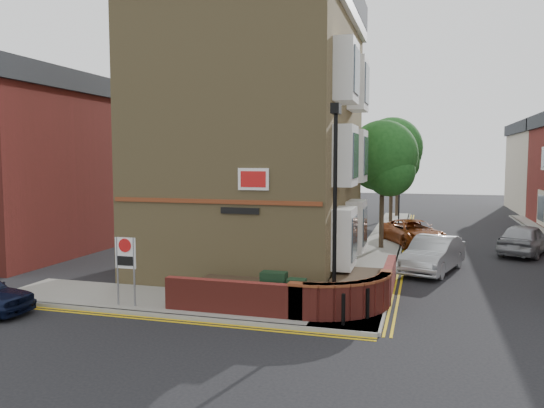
{
  "coord_description": "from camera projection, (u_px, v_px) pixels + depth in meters",
  "views": [
    {
      "loc": [
        4.11,
        -14.25,
        4.85
      ],
      "look_at": [
        -1.14,
        4.0,
        3.19
      ],
      "focal_mm": 35.0,
      "sensor_mm": 36.0,
      "label": 1
    }
  ],
  "objects": [
    {
      "name": "pavement_corner",
      "position": [
        183.0,
        302.0,
        17.59
      ],
      "size": [
        13.0,
        3.0,
        0.12
      ],
      "primitive_type": "cube",
      "color": "gray",
      "rests_on": "ground"
    },
    {
      "name": "lamppost",
      "position": [
        335.0,
        209.0,
        15.61
      ],
      "size": [
        0.25,
        0.5,
        6.3
      ],
      "color": "black",
      "rests_on": "pavement_corner"
    },
    {
      "name": "red_car_main",
      "position": [
        413.0,
        233.0,
        29.46
      ],
      "size": [
        4.18,
        5.53,
        1.4
      ],
      "primitive_type": "imported",
      "rotation": [
        0.0,
        0.0,
        0.43
      ],
      "color": "#85350E",
      "rests_on": "ground"
    },
    {
      "name": "utility_cabinet_small",
      "position": [
        297.0,
        297.0,
        15.96
      ],
      "size": [
        0.55,
        0.4,
        1.1
      ],
      "primitive_type": "cube",
      "color": "black",
      "rests_on": "pavement_corner"
    },
    {
      "name": "traffic_light_assembly",
      "position": [
        399.0,
        186.0,
        38.23
      ],
      "size": [
        0.2,
        0.16,
        4.2
      ],
      "color": "black",
      "rests_on": "pavement_main"
    },
    {
      "name": "bollard_near",
      "position": [
        343.0,
        309.0,
        14.98
      ],
      "size": [
        0.11,
        0.11,
        0.9
      ],
      "primitive_type": "cylinder",
      "color": "black",
      "rests_on": "pavement_corner"
    },
    {
      "name": "tree_far",
      "position": [
        398.0,
        157.0,
        42.98
      ],
      "size": [
        3.81,
        3.81,
        7.0
      ],
      "color": "#382B1E",
      "rests_on": "pavement_main"
    },
    {
      "name": "garden_wall",
      "position": [
        292.0,
        304.0,
        17.59
      ],
      "size": [
        6.8,
        6.0,
        1.2
      ],
      "primitive_type": null,
      "color": "maroon",
      "rests_on": "ground"
    },
    {
      "name": "zone_sign",
      "position": [
        126.0,
        258.0,
        16.91
      ],
      "size": [
        0.72,
        0.07,
        2.2
      ],
      "color": "slate",
      "rests_on": "pavement_corner"
    },
    {
      "name": "kerb_main_near",
      "position": [
        402.0,
        243.0,
        29.68
      ],
      "size": [
        0.15,
        32.0,
        0.12
      ],
      "primitive_type": "cube",
      "color": "gray",
      "rests_on": "ground"
    },
    {
      "name": "tree_near",
      "position": [
        383.0,
        161.0,
        27.68
      ],
      "size": [
        3.64,
        3.65,
        6.7
      ],
      "color": "#382B1E",
      "rests_on": "pavement_main"
    },
    {
      "name": "corner_building",
      "position": [
        260.0,
        126.0,
        23.1
      ],
      "size": [
        8.95,
        10.4,
        13.6
      ],
      "color": "olive",
      "rests_on": "ground"
    },
    {
      "name": "bollard_far",
      "position": [
        368.0,
        304.0,
        15.58
      ],
      "size": [
        0.11,
        0.11,
        0.9
      ],
      "primitive_type": "cylinder",
      "color": "black",
      "rests_on": "pavement_corner"
    },
    {
      "name": "ground",
      "position": [
        272.0,
        327.0,
        15.2
      ],
      "size": [
        120.0,
        120.0,
        0.0
      ],
      "primitive_type": "plane",
      "color": "black",
      "rests_on": "ground"
    },
    {
      "name": "tree_mid",
      "position": [
        392.0,
        153.0,
        35.3
      ],
      "size": [
        4.03,
        4.03,
        7.42
      ],
      "color": "#382B1E",
      "rests_on": "pavement_main"
    },
    {
      "name": "yellow_lines_main",
      "position": [
        406.0,
        245.0,
        29.62
      ],
      "size": [
        0.28,
        32.0,
        0.01
      ],
      "primitive_type": "cube",
      "color": "gold",
      "rests_on": "ground"
    },
    {
      "name": "yellow_lines_side",
      "position": [
        158.0,
        319.0,
        15.92
      ],
      "size": [
        13.0,
        0.28,
        0.01
      ],
      "primitive_type": "cube",
      "color": "gold",
      "rests_on": "ground"
    },
    {
      "name": "silver_car_near",
      "position": [
        433.0,
        254.0,
        22.52
      ],
      "size": [
        2.85,
        4.84,
        1.51
      ],
      "primitive_type": "imported",
      "rotation": [
        0.0,
        0.0,
        -0.29
      ],
      "color": "#B5B9BE",
      "rests_on": "ground"
    },
    {
      "name": "utility_cabinet_large",
      "position": [
        274.0,
        291.0,
        16.46
      ],
      "size": [
        0.8,
        0.45,
        1.2
      ],
      "primitive_type": "cube",
      "color": "black",
      "rests_on": "pavement_corner"
    },
    {
      "name": "pavement_main",
      "position": [
        384.0,
        243.0,
        29.96
      ],
      "size": [
        2.0,
        32.0,
        0.12
      ],
      "primitive_type": "cube",
      "color": "gray",
      "rests_on": "ground"
    },
    {
      "name": "silver_car_far",
      "position": [
        525.0,
        239.0,
        26.54
      ],
      "size": [
        3.44,
        4.96,
        1.57
      ],
      "primitive_type": "imported",
      "rotation": [
        0.0,
        0.0,
        2.76
      ],
      "color": "gray",
      "rests_on": "ground"
    },
    {
      "name": "kerb_side",
      "position": [
        161.0,
        315.0,
        16.15
      ],
      "size": [
        13.0,
        0.15,
        0.12
      ],
      "primitive_type": "cube",
      "color": "gray",
      "rests_on": "ground"
    },
    {
      "name": "side_building",
      "position": [
        29.0,
        164.0,
        26.59
      ],
      "size": [
        6.4,
        10.4,
        9.0
      ],
      "color": "maroon",
      "rests_on": "ground"
    }
  ]
}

